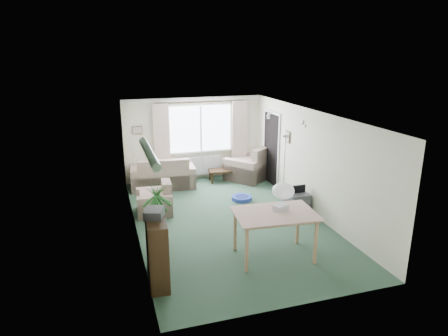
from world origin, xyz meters
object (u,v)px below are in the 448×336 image
object	(u,v)px
dining_table	(274,235)
armchair_left	(154,197)
coffee_table	(222,175)
tv_cube	(297,202)
sofa	(163,172)
pet_bed	(242,198)
bookshelf	(157,250)
houseplant	(158,216)
armchair_corner	(247,163)

from	to	relation	value
dining_table	armchair_left	bearing A→B (deg)	123.44
coffee_table	tv_cube	bearing A→B (deg)	-69.98
sofa	pet_bed	distance (m)	2.42
pet_bed	bookshelf	bearing A→B (deg)	-129.71
bookshelf	houseplant	distance (m)	1.17
armchair_left	bookshelf	xyz separation A→B (m)	(-0.34, -2.94, 0.19)
pet_bed	dining_table	bearing A→B (deg)	-98.17
coffee_table	houseplant	size ratio (longest dim) A/B	0.57
sofa	dining_table	bearing A→B (deg)	110.58
armchair_corner	coffee_table	bearing A→B (deg)	-40.19
dining_table	pet_bed	xyz separation A→B (m)	(0.42, 2.91, -0.37)
bookshelf	pet_bed	size ratio (longest dim) A/B	2.22
armchair_corner	pet_bed	distance (m)	1.81
armchair_left	houseplant	xyz separation A→B (m)	(-0.15, -1.79, 0.30)
sofa	coffee_table	xyz separation A→B (m)	(1.73, 0.00, -0.26)
armchair_left	sofa	bearing A→B (deg)	169.03
armchair_corner	dining_table	bearing A→B (deg)	37.19
bookshelf	tv_cube	distance (m)	4.07
houseplant	tv_cube	bearing A→B (deg)	14.03
armchair_corner	coffee_table	distance (m)	0.83
pet_bed	tv_cube	bearing A→B (deg)	-48.94
armchair_corner	dining_table	xyz separation A→B (m)	(-1.16, -4.50, -0.06)
bookshelf	pet_bed	world-z (taller)	bookshelf
sofa	tv_cube	size ratio (longest dim) A/B	3.30
dining_table	tv_cube	bearing A→B (deg)	52.28
armchair_left	pet_bed	bearing A→B (deg)	98.13
armchair_left	bookshelf	distance (m)	2.96
coffee_table	sofa	bearing A→B (deg)	180.00
tv_cube	pet_bed	size ratio (longest dim) A/B	1.03
pet_bed	coffee_table	bearing A→B (deg)	90.90
coffee_table	pet_bed	distance (m)	1.62
armchair_left	coffee_table	xyz separation A→B (m)	(2.21, 1.78, -0.20)
sofa	armchair_corner	world-z (taller)	armchair_corner
coffee_table	houseplant	world-z (taller)	houseplant
bookshelf	pet_bed	xyz separation A→B (m)	(2.57, 3.09, -0.52)
sofa	armchair_left	xyz separation A→B (m)	(-0.48, -1.78, -0.06)
houseplant	dining_table	distance (m)	2.20
sofa	houseplant	xyz separation A→B (m)	(-0.63, -3.57, 0.24)
armchair_left	dining_table	xyz separation A→B (m)	(1.81, -2.75, 0.05)
coffee_table	tv_cube	size ratio (longest dim) A/B	1.46
armchair_corner	bookshelf	xyz separation A→B (m)	(-3.32, -4.69, 0.08)
armchair_corner	bookshelf	bearing A→B (deg)	16.41
houseplant	coffee_table	bearing A→B (deg)	56.57
armchair_corner	bookshelf	world-z (taller)	bookshelf
armchair_left	bookshelf	bearing A→B (deg)	-2.57
armchair_left	dining_table	distance (m)	3.29
coffee_table	bookshelf	xyz separation A→B (m)	(-2.55, -4.71, 0.39)
houseplant	dining_table	size ratio (longest dim) A/B	0.99
bookshelf	dining_table	size ratio (longest dim) A/B	0.83
sofa	coffee_table	bearing A→B (deg)	-175.88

